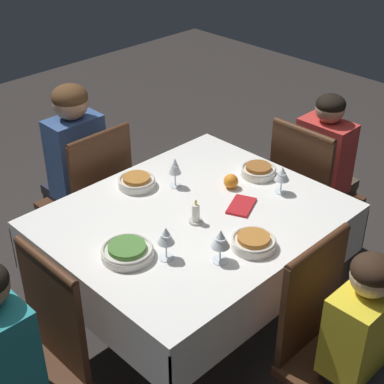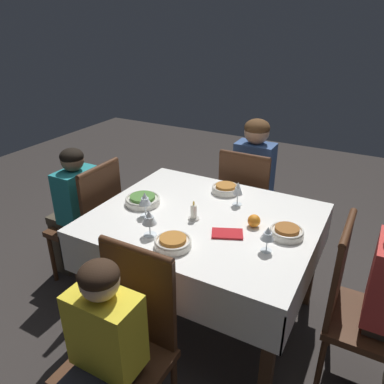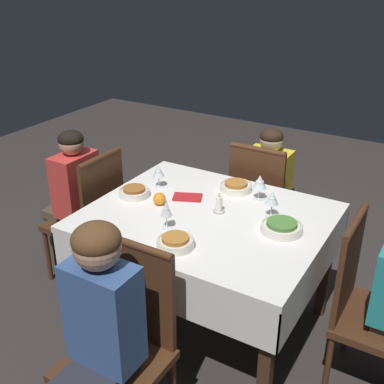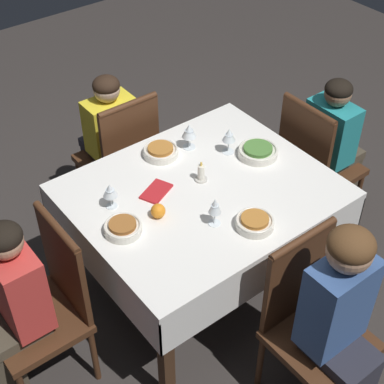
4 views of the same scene
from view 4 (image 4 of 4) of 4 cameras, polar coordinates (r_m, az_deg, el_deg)
ground_plane at (r=3.56m, az=0.81°, el=-9.19°), size 8.00×8.00×0.00m
dining_table at (r=3.07m, az=0.93°, el=-1.02°), size 1.30×1.08×0.77m
chair_south at (r=2.83m, az=11.44°, el=-11.90°), size 0.43×0.43×0.96m
chair_west at (r=2.92m, az=-13.84°, el=-10.34°), size 0.43×0.43×0.96m
chair_east at (r=3.69m, az=11.76°, el=2.92°), size 0.43×0.43×0.96m
chair_north at (r=3.69m, az=-6.79°, el=3.54°), size 0.43×0.43×0.96m
person_adult_denim at (r=2.67m, az=14.39°, el=-12.08°), size 0.30×0.34×1.15m
person_child_red at (r=2.83m, az=-17.13°, el=-10.83°), size 0.33×0.30×1.08m
person_child_teal at (r=3.77m, az=13.65°, el=4.56°), size 0.33×0.30×1.04m
person_child_yellow at (r=3.79m, az=-8.25°, el=5.32°), size 0.30×0.33×1.01m
bowl_south at (r=2.81m, az=6.09°, el=-2.93°), size 0.19×0.19×0.06m
wine_glass_south at (r=2.75m, az=2.24°, el=-1.43°), size 0.06×0.06×0.16m
bowl_west at (r=2.78m, az=-6.73°, el=-3.43°), size 0.18×0.18×0.06m
wine_glass_west at (r=2.88m, az=-7.96°, el=0.10°), size 0.07×0.07×0.14m
bowl_east at (r=3.24m, az=6.40°, el=3.95°), size 0.22×0.22×0.06m
wine_glass_east at (r=3.20m, az=3.60°, el=5.47°), size 0.07×0.07×0.15m
bowl_north at (r=3.23m, az=-3.02°, el=3.99°), size 0.19×0.19×0.06m
wine_glass_north at (r=3.23m, az=-0.29°, el=5.89°), size 0.08×0.08×0.15m
candle_centerpiece at (r=3.04m, az=0.89°, el=1.76°), size 0.07×0.07×0.12m
orange_fruit at (r=2.84m, az=-3.31°, el=-1.84°), size 0.07×0.07×0.07m
napkin_red_folded at (r=2.99m, az=-3.49°, el=0.05°), size 0.20×0.16×0.01m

